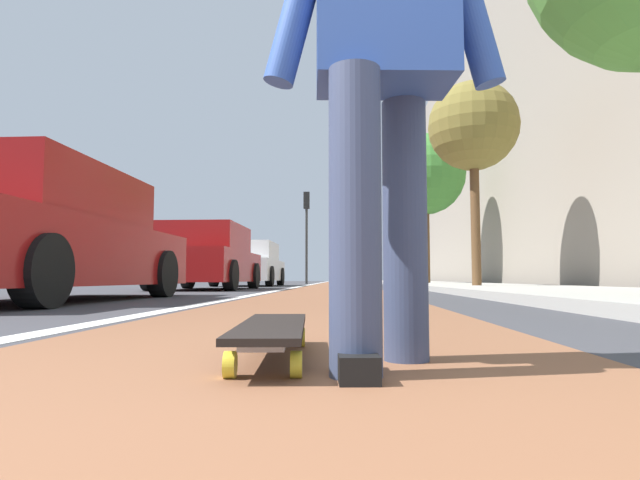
{
  "coord_description": "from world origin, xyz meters",
  "views": [
    {
      "loc": [
        -0.38,
        -0.21,
        0.26
      ],
      "look_at": [
        11.76,
        0.37,
        1.17
      ],
      "focal_mm": 28.74,
      "sensor_mm": 36.0,
      "label": 1
    }
  ],
  "objects_px": {
    "parked_car_near": "(41,238)",
    "street_tree_far": "(424,175)",
    "parked_car_far": "(250,265)",
    "street_tree_mid": "(473,127)",
    "skater_person": "(383,48)",
    "skateboard": "(272,330)",
    "traffic_light": "(307,220)",
    "parked_car_mid": "(207,259)"
  },
  "relations": [
    {
      "from": "skater_person",
      "to": "street_tree_far",
      "type": "relative_size",
      "value": 0.3
    },
    {
      "from": "skateboard",
      "to": "street_tree_far",
      "type": "height_order",
      "value": "street_tree_far"
    },
    {
      "from": "traffic_light",
      "to": "street_tree_mid",
      "type": "bearing_deg",
      "value": -159.86
    },
    {
      "from": "traffic_light",
      "to": "skateboard",
      "type": "bearing_deg",
      "value": -176.0
    },
    {
      "from": "parked_car_mid",
      "to": "street_tree_far",
      "type": "height_order",
      "value": "street_tree_far"
    },
    {
      "from": "parked_car_mid",
      "to": "parked_car_far",
      "type": "distance_m",
      "value": 5.7
    },
    {
      "from": "parked_car_far",
      "to": "street_tree_far",
      "type": "relative_size",
      "value": 0.82
    },
    {
      "from": "parked_car_far",
      "to": "parked_car_mid",
      "type": "bearing_deg",
      "value": -179.41
    },
    {
      "from": "traffic_light",
      "to": "street_tree_mid",
      "type": "height_order",
      "value": "street_tree_mid"
    },
    {
      "from": "street_tree_mid",
      "to": "parked_car_far",
      "type": "bearing_deg",
      "value": 45.53
    },
    {
      "from": "skateboard",
      "to": "parked_car_far",
      "type": "distance_m",
      "value": 16.09
    },
    {
      "from": "street_tree_far",
      "to": "skateboard",
      "type": "bearing_deg",
      "value": 169.47
    },
    {
      "from": "parked_car_near",
      "to": "street_tree_far",
      "type": "xyz_separation_m",
      "value": [
        12.86,
        -6.29,
        3.27
      ]
    },
    {
      "from": "parked_car_mid",
      "to": "street_tree_mid",
      "type": "bearing_deg",
      "value": -93.16
    },
    {
      "from": "parked_car_near",
      "to": "skater_person",
      "type": "bearing_deg",
      "value": -139.27
    },
    {
      "from": "parked_car_near",
      "to": "traffic_light",
      "type": "xyz_separation_m",
      "value": [
        18.65,
        -1.58,
        2.31
      ]
    },
    {
      "from": "skater_person",
      "to": "skateboard",
      "type": "bearing_deg",
      "value": 66.62
    },
    {
      "from": "street_tree_far",
      "to": "skater_person",
      "type": "bearing_deg",
      "value": 170.7
    },
    {
      "from": "skateboard",
      "to": "parked_car_near",
      "type": "bearing_deg",
      "value": 38.86
    },
    {
      "from": "skater_person",
      "to": "street_tree_far",
      "type": "bearing_deg",
      "value": -9.3
    },
    {
      "from": "parked_car_near",
      "to": "street_tree_mid",
      "type": "distance_m",
      "value": 9.06
    },
    {
      "from": "parked_car_near",
      "to": "street_tree_far",
      "type": "distance_m",
      "value": 14.68
    },
    {
      "from": "skateboard",
      "to": "parked_car_near",
      "type": "xyz_separation_m",
      "value": [
        3.93,
        3.17,
        0.62
      ]
    },
    {
      "from": "skateboard",
      "to": "skater_person",
      "type": "relative_size",
      "value": 0.52
    },
    {
      "from": "skater_person",
      "to": "parked_car_far",
      "type": "bearing_deg",
      "value": 11.94
    },
    {
      "from": "parked_car_far",
      "to": "street_tree_mid",
      "type": "relative_size",
      "value": 0.97
    },
    {
      "from": "traffic_light",
      "to": "parked_car_far",
      "type": "bearing_deg",
      "value": 167.98
    },
    {
      "from": "parked_car_mid",
      "to": "street_tree_far",
      "type": "distance_m",
      "value": 9.62
    },
    {
      "from": "skater_person",
      "to": "parked_car_far",
      "type": "distance_m",
      "value": 16.29
    },
    {
      "from": "skateboard",
      "to": "street_tree_mid",
      "type": "distance_m",
      "value": 10.84
    },
    {
      "from": "parked_car_mid",
      "to": "street_tree_mid",
      "type": "height_order",
      "value": "street_tree_mid"
    },
    {
      "from": "skater_person",
      "to": "street_tree_far",
      "type": "xyz_separation_m",
      "value": [
        16.94,
        -2.77,
        3.05
      ]
    },
    {
      "from": "skateboard",
      "to": "street_tree_mid",
      "type": "xyz_separation_m",
      "value": [
        9.76,
        -3.12,
        3.54
      ]
    },
    {
      "from": "traffic_light",
      "to": "street_tree_mid",
      "type": "distance_m",
      "value": 13.66
    },
    {
      "from": "parked_car_mid",
      "to": "street_tree_far",
      "type": "relative_size",
      "value": 0.74
    },
    {
      "from": "skateboard",
      "to": "street_tree_mid",
      "type": "bearing_deg",
      "value": -17.73
    },
    {
      "from": "skateboard",
      "to": "traffic_light",
      "type": "bearing_deg",
      "value": 4.0
    },
    {
      "from": "skateboard",
      "to": "street_tree_far",
      "type": "distance_m",
      "value": 17.51
    },
    {
      "from": "parked_car_mid",
      "to": "street_tree_mid",
      "type": "xyz_separation_m",
      "value": [
        -0.34,
        -6.09,
        2.92
      ]
    },
    {
      "from": "parked_car_near",
      "to": "parked_car_far",
      "type": "height_order",
      "value": "parked_car_far"
    },
    {
      "from": "parked_car_mid",
      "to": "skateboard",
      "type": "bearing_deg",
      "value": -163.63
    },
    {
      "from": "skateboard",
      "to": "parked_car_near",
      "type": "distance_m",
      "value": 5.08
    }
  ]
}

